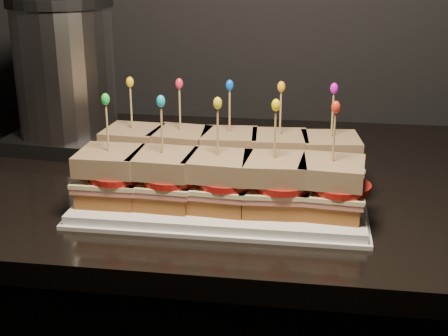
# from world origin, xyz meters

# --- Properties ---
(granite_slab) EXTENTS (2.33, 0.73, 0.03)m
(granite_slab) POSITION_xyz_m (-0.69, 1.64, 0.91)
(granite_slab) COLOR black
(granite_slab) RESTS_ON cabinet
(platter) EXTENTS (0.41, 0.25, 0.02)m
(platter) POSITION_xyz_m (-0.79, 1.50, 0.93)
(platter) COLOR white
(platter) RESTS_ON granite_slab
(platter_rim) EXTENTS (0.42, 0.27, 0.01)m
(platter_rim) POSITION_xyz_m (-0.79, 1.50, 0.93)
(platter_rim) COLOR white
(platter_rim) RESTS_ON granite_slab
(sandwich_0_bread_bot) EXTENTS (0.09, 0.09, 0.02)m
(sandwich_0_bread_bot) POSITION_xyz_m (-0.95, 1.56, 0.95)
(sandwich_0_bread_bot) COLOR #5C3414
(sandwich_0_bread_bot) RESTS_ON platter
(sandwich_0_ham) EXTENTS (0.10, 0.10, 0.01)m
(sandwich_0_ham) POSITION_xyz_m (-0.95, 1.56, 0.97)
(sandwich_0_ham) COLOR #BD695F
(sandwich_0_ham) RESTS_ON sandwich_0_bread_bot
(sandwich_0_cheese) EXTENTS (0.10, 0.10, 0.01)m
(sandwich_0_cheese) POSITION_xyz_m (-0.95, 1.56, 0.98)
(sandwich_0_cheese) COLOR beige
(sandwich_0_cheese) RESTS_ON sandwich_0_ham
(sandwich_0_tomato) EXTENTS (0.08, 0.08, 0.01)m
(sandwich_0_tomato) POSITION_xyz_m (-0.94, 1.56, 0.98)
(sandwich_0_tomato) COLOR #AB1812
(sandwich_0_tomato) RESTS_ON sandwich_0_cheese
(sandwich_0_bread_top) EXTENTS (0.09, 0.09, 0.03)m
(sandwich_0_bread_top) POSITION_xyz_m (-0.95, 1.56, 1.00)
(sandwich_0_bread_top) COLOR #542912
(sandwich_0_bread_top) RESTS_ON sandwich_0_tomato
(sandwich_0_pick) EXTENTS (0.00, 0.00, 0.09)m
(sandwich_0_pick) POSITION_xyz_m (-0.95, 1.56, 1.05)
(sandwich_0_pick) COLOR tan
(sandwich_0_pick) RESTS_ON sandwich_0_bread_top
(sandwich_0_frill) EXTENTS (0.01, 0.01, 0.02)m
(sandwich_0_frill) POSITION_xyz_m (-0.95, 1.56, 1.09)
(sandwich_0_frill) COLOR yellow
(sandwich_0_frill) RESTS_ON sandwich_0_pick
(sandwich_1_bread_bot) EXTENTS (0.09, 0.09, 0.02)m
(sandwich_1_bread_bot) POSITION_xyz_m (-0.87, 1.56, 0.95)
(sandwich_1_bread_bot) COLOR #5C3414
(sandwich_1_bread_bot) RESTS_ON platter
(sandwich_1_ham) EXTENTS (0.10, 0.10, 0.01)m
(sandwich_1_ham) POSITION_xyz_m (-0.87, 1.56, 0.97)
(sandwich_1_ham) COLOR #BD695F
(sandwich_1_ham) RESTS_ON sandwich_1_bread_bot
(sandwich_1_cheese) EXTENTS (0.10, 0.10, 0.01)m
(sandwich_1_cheese) POSITION_xyz_m (-0.87, 1.56, 0.98)
(sandwich_1_cheese) COLOR beige
(sandwich_1_cheese) RESTS_ON sandwich_1_ham
(sandwich_1_tomato) EXTENTS (0.08, 0.08, 0.01)m
(sandwich_1_tomato) POSITION_xyz_m (-0.86, 1.56, 0.98)
(sandwich_1_tomato) COLOR #AB1812
(sandwich_1_tomato) RESTS_ON sandwich_1_cheese
(sandwich_1_bread_top) EXTENTS (0.09, 0.09, 0.03)m
(sandwich_1_bread_top) POSITION_xyz_m (-0.87, 1.56, 1.00)
(sandwich_1_bread_top) COLOR #542912
(sandwich_1_bread_top) RESTS_ON sandwich_1_tomato
(sandwich_1_pick) EXTENTS (0.00, 0.00, 0.09)m
(sandwich_1_pick) POSITION_xyz_m (-0.87, 1.56, 1.05)
(sandwich_1_pick) COLOR tan
(sandwich_1_pick) RESTS_ON sandwich_1_bread_top
(sandwich_1_frill) EXTENTS (0.01, 0.01, 0.02)m
(sandwich_1_frill) POSITION_xyz_m (-0.87, 1.56, 1.09)
(sandwich_1_frill) COLOR #E7213F
(sandwich_1_frill) RESTS_ON sandwich_1_pick
(sandwich_2_bread_bot) EXTENTS (0.09, 0.09, 0.02)m
(sandwich_2_bread_bot) POSITION_xyz_m (-0.79, 1.56, 0.95)
(sandwich_2_bread_bot) COLOR #5C3414
(sandwich_2_bread_bot) RESTS_ON platter
(sandwich_2_ham) EXTENTS (0.10, 0.10, 0.01)m
(sandwich_2_ham) POSITION_xyz_m (-0.79, 1.56, 0.97)
(sandwich_2_ham) COLOR #BD695F
(sandwich_2_ham) RESTS_ON sandwich_2_bread_bot
(sandwich_2_cheese) EXTENTS (0.10, 0.10, 0.01)m
(sandwich_2_cheese) POSITION_xyz_m (-0.79, 1.56, 0.98)
(sandwich_2_cheese) COLOR beige
(sandwich_2_cheese) RESTS_ON sandwich_2_ham
(sandwich_2_tomato) EXTENTS (0.08, 0.08, 0.01)m
(sandwich_2_tomato) POSITION_xyz_m (-0.78, 1.56, 0.98)
(sandwich_2_tomato) COLOR #AB1812
(sandwich_2_tomato) RESTS_ON sandwich_2_cheese
(sandwich_2_bread_top) EXTENTS (0.09, 0.09, 0.03)m
(sandwich_2_bread_top) POSITION_xyz_m (-0.79, 1.56, 1.00)
(sandwich_2_bread_top) COLOR #542912
(sandwich_2_bread_top) RESTS_ON sandwich_2_tomato
(sandwich_2_pick) EXTENTS (0.00, 0.00, 0.09)m
(sandwich_2_pick) POSITION_xyz_m (-0.79, 1.56, 1.05)
(sandwich_2_pick) COLOR tan
(sandwich_2_pick) RESTS_ON sandwich_2_bread_top
(sandwich_2_frill) EXTENTS (0.01, 0.01, 0.02)m
(sandwich_2_frill) POSITION_xyz_m (-0.79, 1.56, 1.09)
(sandwich_2_frill) COLOR blue
(sandwich_2_frill) RESTS_ON sandwich_2_pick
(sandwich_3_bread_bot) EXTENTS (0.09, 0.09, 0.02)m
(sandwich_3_bread_bot) POSITION_xyz_m (-0.72, 1.56, 0.95)
(sandwich_3_bread_bot) COLOR #5C3414
(sandwich_3_bread_bot) RESTS_ON platter
(sandwich_3_ham) EXTENTS (0.10, 0.10, 0.01)m
(sandwich_3_ham) POSITION_xyz_m (-0.72, 1.56, 0.97)
(sandwich_3_ham) COLOR #BD695F
(sandwich_3_ham) RESTS_ON sandwich_3_bread_bot
(sandwich_3_cheese) EXTENTS (0.10, 0.10, 0.01)m
(sandwich_3_cheese) POSITION_xyz_m (-0.72, 1.56, 0.98)
(sandwich_3_cheese) COLOR beige
(sandwich_3_cheese) RESTS_ON sandwich_3_ham
(sandwich_3_tomato) EXTENTS (0.08, 0.08, 0.01)m
(sandwich_3_tomato) POSITION_xyz_m (-0.70, 1.56, 0.98)
(sandwich_3_tomato) COLOR #AB1812
(sandwich_3_tomato) RESTS_ON sandwich_3_cheese
(sandwich_3_bread_top) EXTENTS (0.09, 0.09, 0.03)m
(sandwich_3_bread_top) POSITION_xyz_m (-0.72, 1.56, 1.00)
(sandwich_3_bread_top) COLOR #542912
(sandwich_3_bread_top) RESTS_ON sandwich_3_tomato
(sandwich_3_pick) EXTENTS (0.00, 0.00, 0.09)m
(sandwich_3_pick) POSITION_xyz_m (-0.72, 1.56, 1.05)
(sandwich_3_pick) COLOR tan
(sandwich_3_pick) RESTS_ON sandwich_3_bread_top
(sandwich_3_frill) EXTENTS (0.01, 0.01, 0.02)m
(sandwich_3_frill) POSITION_xyz_m (-0.72, 1.56, 1.09)
(sandwich_3_frill) COLOR #FC9E11
(sandwich_3_frill) RESTS_ON sandwich_3_pick
(sandwich_4_bread_bot) EXTENTS (0.09, 0.09, 0.02)m
(sandwich_4_bread_bot) POSITION_xyz_m (-0.64, 1.56, 0.95)
(sandwich_4_bread_bot) COLOR #5C3414
(sandwich_4_bread_bot) RESTS_ON platter
(sandwich_4_ham) EXTENTS (0.10, 0.10, 0.01)m
(sandwich_4_ham) POSITION_xyz_m (-0.64, 1.56, 0.97)
(sandwich_4_ham) COLOR #BD695F
(sandwich_4_ham) RESTS_ON sandwich_4_bread_bot
(sandwich_4_cheese) EXTENTS (0.10, 0.10, 0.01)m
(sandwich_4_cheese) POSITION_xyz_m (-0.64, 1.56, 0.98)
(sandwich_4_cheese) COLOR beige
(sandwich_4_cheese) RESTS_ON sandwich_4_ham
(sandwich_4_tomato) EXTENTS (0.08, 0.08, 0.01)m
(sandwich_4_tomato) POSITION_xyz_m (-0.63, 1.56, 0.98)
(sandwich_4_tomato) COLOR #AB1812
(sandwich_4_tomato) RESTS_ON sandwich_4_cheese
(sandwich_4_bread_top) EXTENTS (0.09, 0.09, 0.03)m
(sandwich_4_bread_top) POSITION_xyz_m (-0.64, 1.56, 1.00)
(sandwich_4_bread_top) COLOR #542912
(sandwich_4_bread_top) RESTS_ON sandwich_4_tomato
(sandwich_4_pick) EXTENTS (0.00, 0.00, 0.09)m
(sandwich_4_pick) POSITION_xyz_m (-0.64, 1.56, 1.05)
(sandwich_4_pick) COLOR tan
(sandwich_4_pick) RESTS_ON sandwich_4_bread_top
(sandwich_4_frill) EXTENTS (0.01, 0.01, 0.02)m
(sandwich_4_frill) POSITION_xyz_m (-0.64, 1.56, 1.09)
(sandwich_4_frill) COLOR #C110BA
(sandwich_4_frill) RESTS_ON sandwich_4_pick
(sandwich_5_bread_bot) EXTENTS (0.08, 0.08, 0.02)m
(sandwich_5_bread_bot) POSITION_xyz_m (-0.95, 1.44, 0.95)
(sandwich_5_bread_bot) COLOR #5C3414
(sandwich_5_bread_bot) RESTS_ON platter
(sandwich_5_ham) EXTENTS (0.09, 0.09, 0.01)m
(sandwich_5_ham) POSITION_xyz_m (-0.95, 1.44, 0.97)
(sandwich_5_ham) COLOR #BD695F
(sandwich_5_ham) RESTS_ON sandwich_5_bread_bot
(sandwich_5_cheese) EXTENTS (0.09, 0.09, 0.01)m
(sandwich_5_cheese) POSITION_xyz_m (-0.95, 1.44, 0.98)
(sandwich_5_cheese) COLOR beige
(sandwich_5_cheese) RESTS_ON sandwich_5_ham
(sandwich_5_tomato) EXTENTS (0.08, 0.08, 0.01)m
(sandwich_5_tomato) POSITION_xyz_m (-0.94, 1.44, 0.98)
(sandwich_5_tomato) COLOR #AB1812
(sandwich_5_tomato) RESTS_ON sandwich_5_cheese
(sandwich_5_bread_top) EXTENTS (0.09, 0.09, 0.03)m
(sandwich_5_bread_top) POSITION_xyz_m (-0.95, 1.44, 1.00)
(sandwich_5_bread_top) COLOR #542912
(sandwich_5_bread_top) RESTS_ON sandwich_5_tomato
(sandwich_5_pick) EXTENTS (0.00, 0.00, 0.09)m
(sandwich_5_pick) POSITION_xyz_m (-0.95, 1.44, 1.05)
(sandwich_5_pick) COLOR tan
(sandwich_5_pick) RESTS_ON sandwich_5_bread_top
(sandwich_5_frill) EXTENTS (0.01, 0.01, 0.02)m
(sandwich_5_frill) POSITION_xyz_m (-0.95, 1.44, 1.09)
(sandwich_5_frill) COLOR green
(sandwich_5_frill) RESTS_ON sandwich_5_pick
(sandwich_6_bread_bot) EXTENTS (0.09, 0.09, 0.02)m
(sandwich_6_bread_bot) POSITION_xyz_m (-0.87, 1.44, 0.95)
(sandwich_6_bread_bot) COLOR #5C3414
(sandwich_6_bread_bot) RESTS_ON platter
(sandwich_6_ham) EXTENTS (0.10, 0.09, 0.01)m
(sandwich_6_ham) POSITION_xyz_m (-0.87, 1.44, 0.97)
(sandwich_6_ham) COLOR #BD695F
(sandwich_6_ham) RESTS_ON sandwich_6_bread_bot
(sandwich_6_cheese) EXTENTS (0.10, 0.10, 0.01)m
(sandwich_6_cheese) POSITION_xyz_m (-0.87, 1.44, 0.98)
(sandwich_6_cheese) COLOR beige
(sandwich_6_cheese) RESTS_ON sandwich_6_ham
(sandwich_6_tomato) EXTENTS (0.08, 0.08, 0.01)m
(sandwich_6_tomato) POSITION_xyz_m (-0.86, 1.44, 0.98)
(sandwich_6_tomato) COLOR #AB1812
(sandwich_6_tomato) RESTS_ON sandwich_6_cheese
(sandwich_6_bread_top) EXTENTS (0.09, 0.09, 0.03)m
(sandwich_6_bread_top) POSITION_xyz_m (-0.87, 1.44, 1.00)
(sandwich_6_bread_top) COLOR #542912
(sandwich_6_bread_top) RESTS_ON sandwich_6_tomato
(sandwich_6_pick) EXTENTS (0.00, 0.00, 0.09)m
(sandwich_6_pick) POSITION_xyz_m (-0.87, 1.44, 1.05)
(sandwich_6_pick) COLOR tan
(sandwich_6_pick) RESTS_ON sandwich_6_bread_top
(sandwich_6_frill) EXTENTS (0.01, 0.01, 0.02)m
(sandwich_6_frill) POSITION_xyz_m (-0.87, 1.44, 1.09)
(sandwich_6_frill) COLOR #13A4C2
(sandwich_6_frill) RESTS_ON sandwich_6_pick
(sandwich_7_bread_bot) EXTENTS (0.09, 0.09, 0.02)m
(sandwich_7_bread_bot) POSITION_xyz_m (-0.79, 1.44, 0.95)
(sandwich_7_bread_bot) COLOR #5C3414
(sandwich_7_bread_bot) RESTS_ON platter
(sandwich_7_ham) EXTENTS (0.10, 0.10, 0.01)m
(sandwich_7_ham) POSITION_xyz_m (-0.79, 1.44, 0.97)
(sandwich_7_ham) COLOR #BD695F
(sandwich_7_ham) RESTS_ON sandwich_7_bread_bot
(sandwich_7_cheese) EXTENTS (0.10, 0.10, 0.01)m
(sandwich_7_cheese) POSITION_xyz_m (-0.79, 1.44, 0.98)
(sandwich_7_cheese) COLOR beige
(sandwich_7_cheese) RESTS_ON sandwich_7_ham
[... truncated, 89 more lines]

